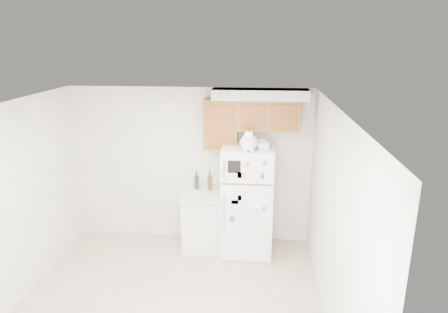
# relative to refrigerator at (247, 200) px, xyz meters

# --- Properties ---
(room_shell) EXTENTS (3.84, 4.04, 2.52)m
(room_shell) POSITION_rel_refrigerator_xyz_m (-0.80, -1.36, 0.82)
(room_shell) COLOR silver
(room_shell) RESTS_ON ground_plane
(refrigerator) EXTENTS (0.76, 0.78, 1.70)m
(refrigerator) POSITION_rel_refrigerator_xyz_m (0.00, 0.00, 0.00)
(refrigerator) COLOR white
(refrigerator) RESTS_ON ground_plane
(base_counter) EXTENTS (0.64, 0.64, 0.92)m
(base_counter) POSITION_rel_refrigerator_xyz_m (-0.69, 0.07, -0.39)
(base_counter) COLOR white
(base_counter) RESTS_ON ground_plane
(cat) EXTENTS (0.31, 0.46, 0.32)m
(cat) POSITION_rel_refrigerator_xyz_m (0.01, -0.22, 0.97)
(cat) COLOR white
(cat) RESTS_ON refrigerator
(storage_box_back) EXTENTS (0.20, 0.17, 0.10)m
(storage_box_back) POSITION_rel_refrigerator_xyz_m (0.19, 0.03, 0.90)
(storage_box_back) COLOR white
(storage_box_back) RESTS_ON refrigerator
(storage_box_front) EXTENTS (0.16, 0.12, 0.09)m
(storage_box_front) POSITION_rel_refrigerator_xyz_m (0.22, -0.11, 0.89)
(storage_box_front) COLOR white
(storage_box_front) RESTS_ON refrigerator
(bottle_green) EXTENTS (0.07, 0.07, 0.29)m
(bottle_green) POSITION_rel_refrigerator_xyz_m (-0.81, 0.24, 0.21)
(bottle_green) COLOR #19381E
(bottle_green) RESTS_ON base_counter
(bottle_amber) EXTENTS (0.07, 0.07, 0.31)m
(bottle_amber) POSITION_rel_refrigerator_xyz_m (-0.60, 0.22, 0.22)
(bottle_amber) COLOR #593814
(bottle_amber) RESTS_ON base_counter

